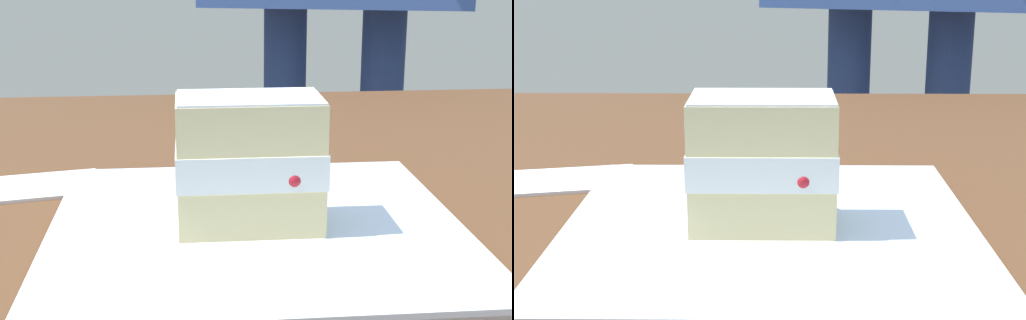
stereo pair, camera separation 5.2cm
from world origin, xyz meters
TOP-DOWN VIEW (x-y plane):
  - patio_table at (0.00, 0.00)m, footprint 1.65×0.77m
  - dessert_plate at (0.08, -0.19)m, footprint 0.29×0.29m
  - cake_slice at (0.08, -0.19)m, footprint 0.10×0.07m
  - paper_napkin at (-0.11, -0.04)m, footprint 0.14×0.10m

SIDE VIEW (x-z plane):
  - patio_table at x=0.00m, z-range 0.28..1.03m
  - paper_napkin at x=-0.11m, z-range 0.76..0.76m
  - dessert_plate at x=0.08m, z-range 0.76..0.77m
  - cake_slice at x=0.08m, z-range 0.77..0.87m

